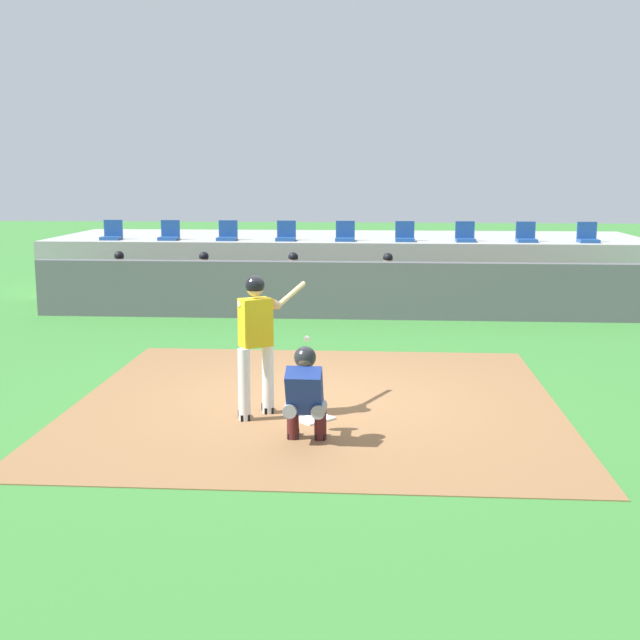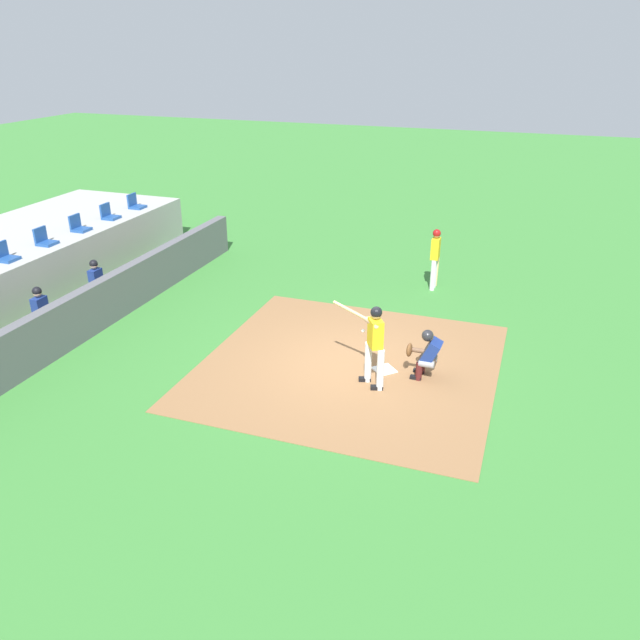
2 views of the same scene
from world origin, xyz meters
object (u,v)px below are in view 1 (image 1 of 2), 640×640
(catcher_crouched, at_px, (305,391))
(stadium_seat_7, at_px, (526,236))
(stadium_seat_0, at_px, (112,234))
(stadium_seat_6, at_px, (465,236))
(batter_at_plate, at_px, (257,336))
(dugout_player_0, at_px, (118,279))
(stadium_seat_4, at_px, (345,235))
(dugout_player_2, at_px, (293,281))
(stadium_seat_1, at_px, (169,234))
(dugout_player_3, at_px, (388,282))
(stadium_seat_2, at_px, (227,235))
(stadium_seat_5, at_px, (405,236))
(home_plate, at_px, (312,418))
(stadium_seat_8, at_px, (588,237))
(dugout_player_1, at_px, (203,280))
(stadium_seat_3, at_px, (286,235))

(catcher_crouched, bearing_deg, stadium_seat_7, 68.60)
(stadium_seat_0, height_order, stadium_seat_6, same)
(batter_at_plate, relative_size, dugout_player_0, 1.39)
(stadium_seat_0, bearing_deg, stadium_seat_4, 0.00)
(dugout_player_2, distance_m, stadium_seat_1, 3.94)
(dugout_player_3, bearing_deg, stadium_seat_2, 152.51)
(catcher_crouched, relative_size, stadium_seat_5, 3.61)
(dugout_player_0, bearing_deg, stadium_seat_5, 17.49)
(home_plate, distance_m, catcher_crouched, 1.06)
(stadium_seat_0, bearing_deg, dugout_player_0, -69.39)
(stadium_seat_8, bearing_deg, dugout_player_2, -163.46)
(home_plate, height_order, stadium_seat_6, stadium_seat_6)
(dugout_player_1, bearing_deg, stadium_seat_6, 18.82)
(dugout_player_2, xyz_separation_m, stadium_seat_1, (-3.26, 2.03, 0.86))
(stadium_seat_7, bearing_deg, stadium_seat_4, 180.00)
(dugout_player_2, xyz_separation_m, stadium_seat_3, (-0.37, 2.03, 0.86))
(stadium_seat_8, bearing_deg, stadium_seat_5, 180.00)
(dugout_player_0, distance_m, stadium_seat_8, 11.01)
(dugout_player_2, bearing_deg, stadium_seat_6, 27.18)
(dugout_player_1, relative_size, stadium_seat_5, 2.71)
(catcher_crouched, height_order, stadium_seat_5, stadium_seat_5)
(dugout_player_2, bearing_deg, batter_at_plate, -87.25)
(home_plate, bearing_deg, stadium_seat_2, 105.84)
(dugout_player_3, bearing_deg, catcher_crouched, -96.48)
(stadium_seat_3, xyz_separation_m, stadium_seat_6, (4.33, 0.00, 0.00))
(dugout_player_1, bearing_deg, home_plate, -69.28)
(dugout_player_1, relative_size, stadium_seat_0, 2.71)
(home_plate, xyz_separation_m, dugout_player_1, (-3.08, 8.14, 0.65))
(stadium_seat_3, distance_m, stadium_seat_7, 5.78)
(home_plate, relative_size, stadium_seat_0, 0.92)
(home_plate, height_order, stadium_seat_2, stadium_seat_2)
(stadium_seat_3, bearing_deg, stadium_seat_8, 0.00)
(batter_at_plate, relative_size, stadium_seat_1, 3.76)
(stadium_seat_7, bearing_deg, home_plate, -113.06)
(stadium_seat_2, xyz_separation_m, stadium_seat_4, (2.89, 0.00, 0.00))
(batter_at_plate, xyz_separation_m, dugout_player_3, (1.71, 8.06, -0.36))
(home_plate, height_order, stadium_seat_8, stadium_seat_8)
(catcher_crouched, height_order, stadium_seat_3, stadium_seat_3)
(dugout_player_2, height_order, stadium_seat_8, stadium_seat_8)
(dugout_player_1, distance_m, stadium_seat_3, 2.75)
(dugout_player_2, xyz_separation_m, stadium_seat_5, (2.52, 2.03, 0.86))
(stadium_seat_1, relative_size, stadium_seat_7, 1.00)
(catcher_crouched, xyz_separation_m, stadium_seat_6, (2.89, 11.06, 0.93))
(dugout_player_0, relative_size, stadium_seat_8, 2.71)
(dugout_player_1, xyz_separation_m, stadium_seat_6, (5.97, 2.03, 0.86))
(home_plate, xyz_separation_m, dugout_player_2, (-1.07, 8.14, 0.65))
(dugout_player_3, bearing_deg, stadium_seat_3, 140.48)
(stadium_seat_2, xyz_separation_m, stadium_seat_5, (4.33, 0.00, 0.00))
(batter_at_plate, bearing_deg, stadium_seat_2, 102.31)
(dugout_player_0, relative_size, stadium_seat_2, 2.71)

